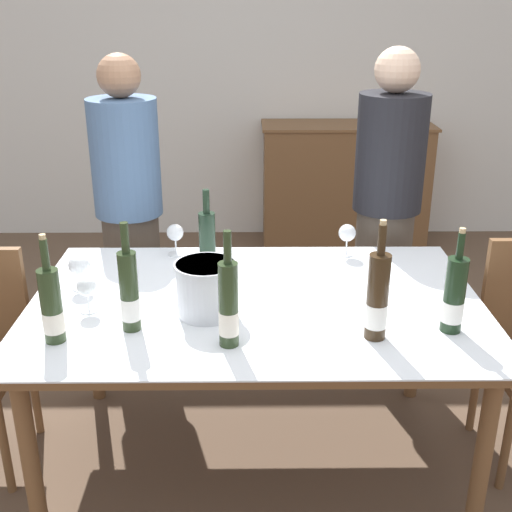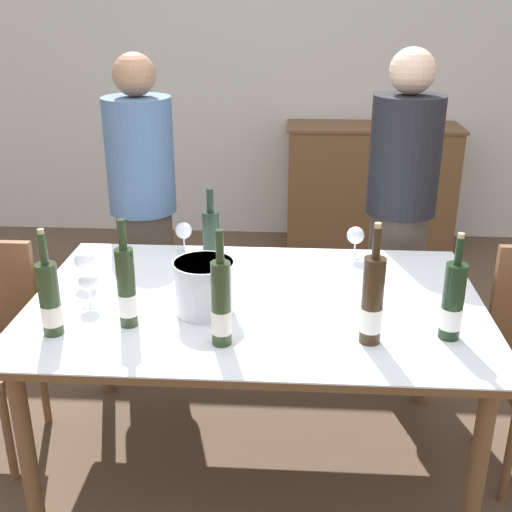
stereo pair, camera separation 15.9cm
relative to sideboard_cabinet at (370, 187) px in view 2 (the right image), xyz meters
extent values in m
plane|color=brown|center=(-0.70, -2.55, -0.47)|extent=(12.00, 12.00, 0.00)
cube|color=silver|center=(-0.70, 0.29, 0.93)|extent=(8.00, 0.10, 2.80)
cube|color=brown|center=(0.00, 0.00, -0.01)|extent=(1.23, 0.44, 0.91)
cube|color=brown|center=(0.00, 0.00, 0.46)|extent=(1.27, 0.46, 0.02)
cylinder|color=brown|center=(-1.46, -3.01, -0.12)|extent=(0.06, 0.06, 0.70)
cylinder|color=brown|center=(0.05, -3.01, -0.12)|extent=(0.06, 0.06, 0.70)
cylinder|color=brown|center=(-1.46, -2.10, -0.12)|extent=(0.06, 0.06, 0.70)
cylinder|color=brown|center=(0.05, -2.10, -0.12)|extent=(0.06, 0.06, 0.70)
cube|color=brown|center=(-0.70, -2.55, 0.25)|extent=(1.68, 1.07, 0.04)
cube|color=white|center=(-0.70, -2.55, 0.27)|extent=(1.71, 1.10, 0.01)
cylinder|color=silver|center=(-0.88, -2.66, 0.37)|extent=(0.21, 0.21, 0.20)
cylinder|color=silver|center=(-0.88, -2.66, 0.46)|extent=(0.22, 0.22, 0.01)
cylinder|color=black|center=(-0.04, -2.80, 0.40)|extent=(0.07, 0.07, 0.27)
cylinder|color=white|center=(-0.04, -2.80, 0.35)|extent=(0.07, 0.07, 0.07)
cylinder|color=black|center=(-0.04, -2.80, 0.58)|extent=(0.02, 0.02, 0.09)
cylinder|color=tan|center=(-0.04, -2.80, 0.64)|extent=(0.02, 0.02, 0.02)
cylinder|color=#28381E|center=(-1.13, -2.78, 0.41)|extent=(0.06, 0.06, 0.28)
cylinder|color=white|center=(-1.13, -2.78, 0.35)|extent=(0.07, 0.07, 0.08)
cylinder|color=#28381E|center=(-1.13, -2.78, 0.61)|extent=(0.03, 0.03, 0.11)
cylinder|color=#332314|center=(-0.31, -2.84, 0.42)|extent=(0.07, 0.07, 0.30)
cylinder|color=white|center=(-0.31, -2.84, 0.36)|extent=(0.07, 0.07, 0.08)
cylinder|color=#332314|center=(-0.31, -2.84, 0.62)|extent=(0.03, 0.03, 0.10)
cylinder|color=tan|center=(-0.31, -2.84, 0.68)|extent=(0.02, 0.02, 0.02)
cylinder|color=#1E3323|center=(-0.89, -2.37, 0.41)|extent=(0.07, 0.07, 0.29)
cylinder|color=white|center=(-0.89, -2.37, 0.35)|extent=(0.07, 0.07, 0.08)
cylinder|color=#1E3323|center=(-0.89, -2.37, 0.60)|extent=(0.03, 0.03, 0.09)
cylinder|color=#28381E|center=(-1.38, -2.85, 0.40)|extent=(0.07, 0.07, 0.26)
cylinder|color=silver|center=(-1.38, -2.85, 0.34)|extent=(0.07, 0.07, 0.07)
cylinder|color=#28381E|center=(-1.38, -2.85, 0.58)|extent=(0.03, 0.03, 0.11)
cylinder|color=tan|center=(-1.38, -2.85, 0.64)|extent=(0.02, 0.02, 0.02)
cylinder|color=#28381E|center=(-0.80, -2.89, 0.42)|extent=(0.06, 0.06, 0.29)
cylinder|color=silver|center=(-0.80, -2.89, 0.35)|extent=(0.07, 0.07, 0.08)
cylinder|color=#28381E|center=(-0.80, -2.89, 0.62)|extent=(0.03, 0.03, 0.11)
cylinder|color=white|center=(-1.39, -2.45, 0.27)|extent=(0.07, 0.07, 0.00)
cylinder|color=white|center=(-1.39, -2.45, 0.31)|extent=(0.01, 0.01, 0.07)
sphere|color=white|center=(-1.39, -2.45, 0.37)|extent=(0.08, 0.08, 0.08)
cylinder|color=white|center=(-0.30, -2.10, 0.27)|extent=(0.06, 0.06, 0.00)
cylinder|color=white|center=(-0.30, -2.10, 0.31)|extent=(0.01, 0.01, 0.07)
sphere|color=white|center=(-0.30, -2.10, 0.38)|extent=(0.08, 0.08, 0.08)
cylinder|color=white|center=(-1.06, -2.09, 0.27)|extent=(0.07, 0.07, 0.00)
cylinder|color=white|center=(-1.06, -2.09, 0.31)|extent=(0.01, 0.01, 0.07)
sphere|color=white|center=(-1.06, -2.09, 0.38)|extent=(0.07, 0.07, 0.07)
cylinder|color=white|center=(-1.31, -2.64, 0.27)|extent=(0.06, 0.06, 0.00)
cylinder|color=white|center=(-1.31, -2.64, 0.31)|extent=(0.01, 0.01, 0.07)
sphere|color=white|center=(-1.31, -2.64, 0.37)|extent=(0.07, 0.07, 0.07)
cylinder|color=brown|center=(0.26, -2.74, -0.25)|extent=(0.03, 0.03, 0.43)
cylinder|color=brown|center=(0.26, -2.37, -0.25)|extent=(0.03, 0.03, 0.43)
cylinder|color=brown|center=(-1.67, -2.74, -0.25)|extent=(0.03, 0.03, 0.43)
cylinder|color=brown|center=(-1.67, -2.37, -0.25)|extent=(0.03, 0.03, 0.43)
cylinder|color=#51473D|center=(-1.32, -1.71, -0.06)|extent=(0.28, 0.28, 0.81)
cylinder|color=#4C6B93|center=(-1.32, -1.71, 0.62)|extent=(0.33, 0.33, 0.56)
sphere|color=#A37556|center=(-1.32, -1.71, 1.00)|extent=(0.20, 0.20, 0.20)
cylinder|color=#51473D|center=(-0.06, -1.76, -0.05)|extent=(0.28, 0.28, 0.84)
cylinder|color=black|center=(-0.06, -1.76, 0.65)|extent=(0.33, 0.33, 0.55)
sphere|color=beige|center=(-0.06, -1.76, 1.03)|extent=(0.21, 0.21, 0.21)
camera|label=1|loc=(-0.73, -4.74, 1.34)|focal=45.00mm
camera|label=2|loc=(-0.57, -4.74, 1.34)|focal=45.00mm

